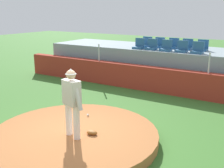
# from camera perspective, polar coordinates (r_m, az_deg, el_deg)

# --- Properties ---
(ground_plane) EXTENTS (60.00, 60.00, 0.00)m
(ground_plane) POSITION_cam_1_polar(r_m,az_deg,el_deg) (7.88, -7.66, -11.45)
(ground_plane) COLOR #3A702B
(pitchers_mound) EXTENTS (4.58, 4.58, 0.27)m
(pitchers_mound) POSITION_cam_1_polar(r_m,az_deg,el_deg) (7.82, -7.70, -10.56)
(pitchers_mound) COLOR #AC6838
(pitchers_mound) RESTS_ON ground_plane
(pitcher) EXTENTS (0.81, 0.40, 1.82)m
(pitcher) POSITION_cam_1_polar(r_m,az_deg,el_deg) (7.11, -8.26, -2.89)
(pitcher) COLOR silver
(pitcher) RESTS_ON pitchers_mound
(baseball) EXTENTS (0.07, 0.07, 0.07)m
(baseball) POSITION_cam_1_polar(r_m,az_deg,el_deg) (8.76, -4.97, -6.34)
(baseball) COLOR white
(baseball) RESTS_ON pitchers_mound
(fielding_glove) EXTENTS (0.33, 0.25, 0.11)m
(fielding_glove) POSITION_cam_1_polar(r_m,az_deg,el_deg) (7.52, -4.13, -9.91)
(fielding_glove) COLOR brown
(fielding_glove) RESTS_ON pitchers_mound
(brick_barrier) EXTENTS (14.54, 0.40, 1.09)m
(brick_barrier) POSITION_cam_1_polar(r_m,az_deg,el_deg) (12.26, 8.97, 0.91)
(brick_barrier) COLOR #9D2E20
(brick_barrier) RESTS_ON ground_plane
(fence_post_left) EXTENTS (0.06, 0.06, 0.82)m
(fence_post_left) POSITION_cam_1_polar(r_m,az_deg,el_deg) (13.48, -2.69, 6.47)
(fence_post_left) COLOR silver
(fence_post_left) RESTS_ON brick_barrier
(fence_post_right) EXTENTS (0.06, 0.06, 0.82)m
(fence_post_right) POSITION_cam_1_polar(r_m,az_deg,el_deg) (11.43, 19.31, 4.10)
(fence_post_right) COLOR silver
(fence_post_right) RESTS_ON brick_barrier
(bleacher_platform) EXTENTS (12.96, 3.01, 1.68)m
(bleacher_platform) POSITION_cam_1_polar(r_m,az_deg,el_deg) (14.08, 12.30, 3.79)
(bleacher_platform) COLOR gray
(bleacher_platform) RESTS_ON ground_plane
(stadium_chair_0) EXTENTS (0.48, 0.44, 0.50)m
(stadium_chair_0) POSITION_cam_1_polar(r_m,az_deg,el_deg) (13.57, 5.59, 7.90)
(stadium_chair_0) COLOR #295985
(stadium_chair_0) RESTS_ON bleacher_platform
(stadium_chair_1) EXTENTS (0.48, 0.44, 0.50)m
(stadium_chair_1) POSITION_cam_1_polar(r_m,az_deg,el_deg) (13.30, 8.17, 7.68)
(stadium_chair_1) COLOR #295985
(stadium_chair_1) RESTS_ON bleacher_platform
(stadium_chair_2) EXTENTS (0.48, 0.44, 0.50)m
(stadium_chair_2) POSITION_cam_1_polar(r_m,az_deg,el_deg) (12.99, 11.06, 7.39)
(stadium_chair_2) COLOR #295985
(stadium_chair_2) RESTS_ON bleacher_platform
(stadium_chair_3) EXTENTS (0.48, 0.44, 0.50)m
(stadium_chair_3) POSITION_cam_1_polar(r_m,az_deg,el_deg) (12.79, 14.16, 7.09)
(stadium_chair_3) COLOR #295985
(stadium_chair_3) RESTS_ON bleacher_platform
(stadium_chair_4) EXTENTS (0.48, 0.44, 0.50)m
(stadium_chair_4) POSITION_cam_1_polar(r_m,az_deg,el_deg) (12.56, 17.15, 6.75)
(stadium_chair_4) COLOR #295985
(stadium_chair_4) RESTS_ON bleacher_platform
(stadium_chair_5) EXTENTS (0.48, 0.44, 0.50)m
(stadium_chair_5) POSITION_cam_1_polar(r_m,az_deg,el_deg) (14.34, 7.12, 8.24)
(stadium_chair_5) COLOR #295985
(stadium_chair_5) RESTS_ON bleacher_platform
(stadium_chair_6) EXTENTS (0.48, 0.44, 0.50)m
(stadium_chair_6) POSITION_cam_1_polar(r_m,az_deg,el_deg) (14.08, 9.66, 8.02)
(stadium_chair_6) COLOR #295985
(stadium_chair_6) RESTS_ON bleacher_platform
(stadium_chair_7) EXTENTS (0.48, 0.44, 0.50)m
(stadium_chair_7) POSITION_cam_1_polar(r_m,az_deg,el_deg) (13.87, 12.42, 7.78)
(stadium_chair_7) COLOR #295985
(stadium_chair_7) RESTS_ON bleacher_platform
(stadium_chair_8) EXTENTS (0.48, 0.44, 0.50)m
(stadium_chair_8) POSITION_cam_1_polar(r_m,az_deg,el_deg) (13.66, 15.12, 7.51)
(stadium_chair_8) COLOR #295985
(stadium_chair_8) RESTS_ON bleacher_platform
(stadium_chair_9) EXTENTS (0.48, 0.44, 0.50)m
(stadium_chair_9) POSITION_cam_1_polar(r_m,az_deg,el_deg) (13.47, 18.05, 7.19)
(stadium_chair_9) COLOR #295985
(stadium_chair_9) RESTS_ON bleacher_platform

